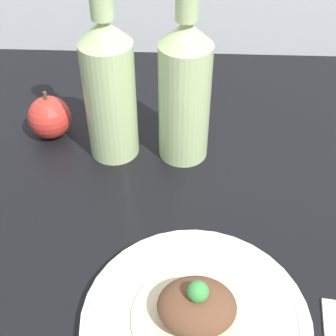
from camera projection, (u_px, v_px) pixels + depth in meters
ground_plane at (207, 248)px, 64.66cm from camera, size 180.00×110.00×4.00cm
plate at (196, 322)px, 52.78cm from camera, size 25.95×25.95×2.36cm
plated_food at (197, 308)px, 50.94cm from camera, size 14.59×14.59×6.45cm
cider_bottle_left at (109, 87)px, 69.30cm from camera, size 7.87×7.87×29.69cm
cider_bottle_right at (185, 89)px, 68.93cm from camera, size 7.87×7.87×29.69cm
apple at (50, 117)px, 78.12cm from camera, size 7.20×7.20×8.58cm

